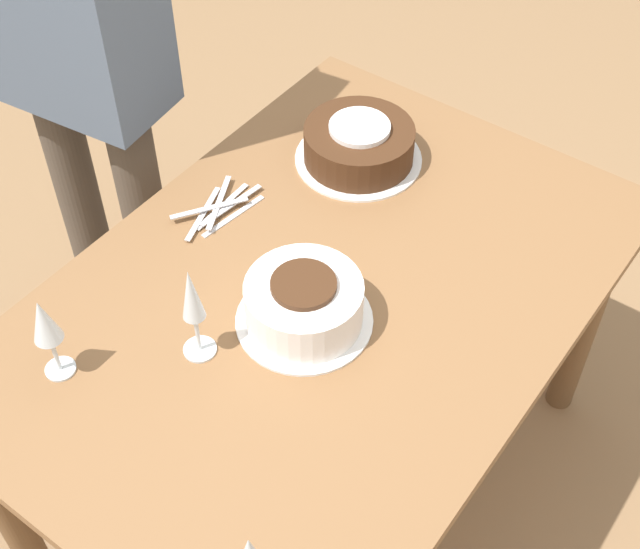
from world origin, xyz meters
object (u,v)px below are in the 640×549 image
(cake_front_chocolate, at_px, (359,144))
(person_cutting, at_px, (67,19))
(cake_center_white, at_px, (304,304))
(wine_glass_far, at_px, (44,324))
(wine_glass_near, at_px, (192,300))

(cake_front_chocolate, height_order, person_cutting, person_cutting)
(cake_center_white, distance_m, person_cutting, 0.82)
(wine_glass_far, bearing_deg, person_cutting, -138.32)
(cake_front_chocolate, bearing_deg, wine_glass_near, 6.60)
(cake_center_white, distance_m, wine_glass_far, 0.46)
(wine_glass_far, bearing_deg, wine_glass_near, 136.50)
(wine_glass_near, bearing_deg, wine_glass_far, -43.50)
(person_cutting, bearing_deg, wine_glass_far, -55.39)
(cake_center_white, relative_size, wine_glass_near, 1.22)
(wine_glass_far, bearing_deg, cake_front_chocolate, 172.73)
(cake_front_chocolate, height_order, wine_glass_far, wine_glass_far)
(cake_front_chocolate, relative_size, wine_glass_near, 1.34)
(wine_glass_near, distance_m, wine_glass_far, 0.25)
(cake_front_chocolate, bearing_deg, cake_center_white, 22.39)
(cake_front_chocolate, xyz_separation_m, wine_glass_far, (0.80, -0.10, 0.09))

